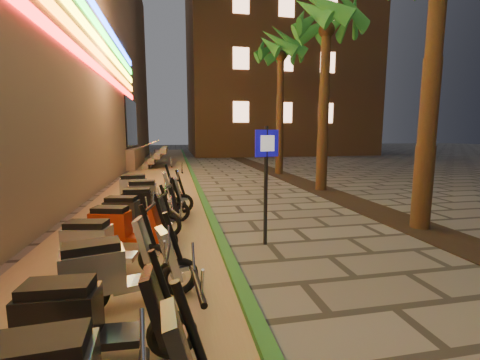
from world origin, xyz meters
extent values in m
plane|color=#474442|center=(0.00, 0.00, 0.00)|extent=(120.00, 120.00, 0.00)
cube|color=#8C7251|center=(-2.60, 10.00, 0.01)|extent=(3.40, 60.00, 0.01)
cube|color=#235F25|center=(-0.90, 10.00, 0.05)|extent=(0.18, 60.00, 0.10)
cube|color=black|center=(3.60, 5.00, 0.01)|extent=(1.20, 40.00, 0.02)
cube|color=black|center=(-4.45, 18.00, 2.80)|extent=(0.08, 5.00, 3.00)
cube|color=gray|center=(-6.50, 18.00, 0.60)|extent=(5.00, 6.00, 1.20)
cube|color=#FF1414|center=(-4.45, 6.00, 4.50)|extent=(0.06, 26.00, 0.28)
cube|color=orange|center=(-4.45, 6.00, 5.05)|extent=(0.06, 26.00, 0.28)
cube|color=yellow|center=(-4.45, 6.00, 5.60)|extent=(0.06, 26.00, 0.28)
cube|color=gray|center=(-3.50, 18.00, 0.15)|extent=(0.35, 5.00, 0.30)
cube|color=gray|center=(-3.15, 18.00, 0.45)|extent=(0.35, 5.00, 0.30)
cube|color=gray|center=(-2.80, 18.00, 0.75)|extent=(0.35, 5.00, 0.30)
cube|color=gray|center=(-2.45, 18.00, 1.05)|extent=(0.35, 5.00, 0.30)
cylinder|color=silver|center=(-3.90, 16.00, 1.25)|extent=(2.09, 0.06, 0.81)
cylinder|color=silver|center=(-3.90, 20.00, 1.25)|extent=(2.09, 0.06, 0.81)
cube|color=brown|center=(9.00, 32.00, 12.50)|extent=(18.00, 16.00, 25.00)
cube|color=#FDB78B|center=(4.00, 23.97, 4.00)|extent=(1.40, 0.06, 1.80)
cube|color=#FDB78B|center=(8.00, 23.97, 4.00)|extent=(1.40, 0.06, 1.80)
cube|color=#FDB78B|center=(12.00, 23.97, 4.00)|extent=(1.40, 0.06, 1.80)
cube|color=#FDB78B|center=(4.00, 23.97, 8.50)|extent=(1.40, 0.06, 1.80)
cube|color=#FDB78B|center=(8.00, 23.97, 8.50)|extent=(1.40, 0.06, 1.80)
cube|color=#FDB78B|center=(12.00, 23.97, 8.50)|extent=(1.40, 0.06, 1.80)
cube|color=#FDB78B|center=(4.00, 23.97, 13.00)|extent=(1.40, 0.06, 1.80)
cube|color=#FDB78B|center=(8.00, 23.97, 13.00)|extent=(1.40, 0.06, 1.80)
cube|color=#FDB78B|center=(12.00, 23.97, 13.00)|extent=(1.40, 0.06, 1.80)
cylinder|color=#472D19|center=(3.60, 2.00, 2.73)|extent=(0.40, 0.40, 5.45)
cylinder|color=#472D19|center=(3.60, 7.00, 2.85)|extent=(0.40, 0.40, 5.70)
sphere|color=#472D19|center=(3.60, 7.00, 5.70)|extent=(0.56, 0.56, 0.56)
cone|color=#1F5A1C|center=(4.49, 7.00, 6.15)|extent=(0.60, 1.93, 1.52)
cone|color=#1F5A1C|center=(4.28, 7.57, 6.15)|extent=(1.70, 1.86, 1.52)
cone|color=#1F5A1C|center=(3.75, 7.87, 6.15)|extent=(2.00, 0.93, 1.52)
cone|color=#1F5A1C|center=(3.16, 7.77, 6.15)|extent=(1.97, 1.48, 1.52)
cone|color=#1F5A1C|center=(2.77, 7.30, 6.15)|extent=(1.22, 2.02, 1.52)
cone|color=#1F5A1C|center=(2.77, 6.70, 6.15)|extent=(1.22, 2.02, 1.52)
cone|color=#1F5A1C|center=(3.16, 6.23, 6.15)|extent=(1.97, 1.48, 1.52)
cone|color=#1F5A1C|center=(3.75, 6.13, 6.15)|extent=(2.00, 0.93, 1.52)
cone|color=#1F5A1C|center=(4.28, 6.43, 6.15)|extent=(1.70, 1.86, 1.52)
cylinder|color=#472D19|center=(3.60, 12.00, 2.98)|extent=(0.40, 0.40, 5.95)
sphere|color=#472D19|center=(3.60, 12.00, 5.95)|extent=(0.56, 0.56, 0.56)
cone|color=#1F5A1C|center=(4.49, 12.00, 6.40)|extent=(0.60, 1.93, 1.52)
cone|color=#1F5A1C|center=(4.28, 12.57, 6.40)|extent=(1.70, 1.86, 1.52)
cone|color=#1F5A1C|center=(3.75, 12.87, 6.40)|extent=(2.00, 0.93, 1.52)
cone|color=#1F5A1C|center=(3.16, 12.77, 6.40)|extent=(1.97, 1.48, 1.52)
cone|color=#1F5A1C|center=(2.77, 12.30, 6.40)|extent=(1.22, 2.02, 1.52)
cone|color=#1F5A1C|center=(2.77, 11.70, 6.40)|extent=(1.22, 2.02, 1.52)
cone|color=#1F5A1C|center=(3.16, 11.23, 6.40)|extent=(1.97, 1.48, 1.52)
cone|color=#1F5A1C|center=(3.75, 11.13, 6.40)|extent=(2.00, 0.93, 1.52)
cone|color=#1F5A1C|center=(4.28, 11.43, 6.40)|extent=(1.70, 1.86, 1.52)
cylinder|color=black|center=(-0.08, 1.66, 1.12)|extent=(0.07, 0.07, 2.23)
cube|color=#140DB1|center=(-0.07, 1.64, 1.92)|extent=(0.48, 0.17, 0.49)
cube|color=white|center=(-0.07, 1.62, 1.92)|extent=(0.28, 0.10, 0.29)
cube|color=black|center=(-2.58, -2.06, 0.82)|extent=(0.62, 0.35, 0.12)
cube|color=#222527|center=(-1.71, -2.00, 0.58)|extent=(0.29, 0.41, 0.69)
cylinder|color=black|center=(-1.64, -2.00, 0.78)|extent=(0.27, 0.09, 0.72)
cylinder|color=black|center=(-1.59, -1.99, 1.09)|extent=(0.08, 0.57, 0.04)
torus|color=black|center=(-2.82, -1.16, 0.24)|extent=(0.48, 0.12, 0.48)
cylinder|color=silver|center=(-2.82, -1.16, 0.24)|extent=(0.13, 0.10, 0.13)
torus|color=black|center=(-1.79, -1.21, 0.24)|extent=(0.48, 0.12, 0.48)
cylinder|color=silver|center=(-1.79, -1.21, 0.24)|extent=(0.13, 0.10, 0.13)
cube|color=black|center=(-2.31, -1.19, 0.28)|extent=(0.52, 0.34, 0.07)
cube|color=black|center=(-2.74, -1.16, 0.50)|extent=(0.66, 0.38, 0.46)
cube|color=black|center=(-2.74, -1.16, 0.77)|extent=(0.58, 0.32, 0.11)
cube|color=black|center=(-1.92, -1.21, 0.55)|extent=(0.26, 0.38, 0.65)
cylinder|color=black|center=(-1.85, -1.21, 0.73)|extent=(0.25, 0.08, 0.68)
cylinder|color=black|center=(-1.81, -1.21, 1.03)|extent=(0.07, 0.53, 0.04)
cube|color=black|center=(-1.79, -1.21, 0.35)|extent=(0.21, 0.14, 0.06)
torus|color=black|center=(-2.75, -0.30, 0.25)|extent=(0.51, 0.23, 0.50)
cylinder|color=silver|center=(-2.75, -0.30, 0.25)|extent=(0.16, 0.13, 0.14)
torus|color=black|center=(-1.70, -0.01, 0.25)|extent=(0.51, 0.23, 0.50)
cylinder|color=silver|center=(-1.70, -0.01, 0.25)|extent=(0.16, 0.13, 0.14)
cube|color=#A1A2A9|center=(-2.24, -0.16, 0.29)|extent=(0.60, 0.46, 0.08)
cube|color=#A1A2A9|center=(-2.68, -0.28, 0.53)|extent=(0.75, 0.53, 0.48)
cube|color=black|center=(-2.68, -0.28, 0.81)|extent=(0.66, 0.46, 0.12)
cube|color=#A1A2A9|center=(-1.83, -0.05, 0.58)|extent=(0.35, 0.44, 0.68)
cylinder|color=black|center=(-1.77, -0.03, 0.78)|extent=(0.27, 0.13, 0.72)
cylinder|color=black|center=(-1.72, -0.02, 1.09)|extent=(0.19, 0.55, 0.04)
cube|color=#A1A2A9|center=(-1.70, -0.01, 0.37)|extent=(0.24, 0.19, 0.06)
torus|color=black|center=(-3.09, 0.88, 0.24)|extent=(0.49, 0.17, 0.48)
cylinder|color=silver|center=(-3.09, 0.88, 0.24)|extent=(0.14, 0.11, 0.13)
torus|color=black|center=(-2.07, 0.70, 0.24)|extent=(0.49, 0.17, 0.48)
cylinder|color=silver|center=(-2.07, 0.70, 0.24)|extent=(0.14, 0.11, 0.13)
cube|color=silver|center=(-2.59, 0.79, 0.28)|extent=(0.55, 0.40, 0.07)
cube|color=silver|center=(-3.02, 0.87, 0.51)|extent=(0.69, 0.46, 0.46)
cube|color=black|center=(-3.02, 0.87, 0.77)|extent=(0.61, 0.39, 0.11)
cube|color=silver|center=(-2.20, 0.73, 0.55)|extent=(0.31, 0.41, 0.65)
cylinder|color=black|center=(-2.14, 0.71, 0.74)|extent=(0.26, 0.11, 0.68)
cylinder|color=black|center=(-2.09, 0.71, 1.03)|extent=(0.13, 0.53, 0.04)
cube|color=silver|center=(-2.07, 0.70, 0.35)|extent=(0.22, 0.16, 0.06)
torus|color=black|center=(-2.94, 1.80, 0.24)|extent=(0.49, 0.21, 0.48)
cylinder|color=silver|center=(-2.94, 1.80, 0.24)|extent=(0.15, 0.12, 0.13)
torus|color=black|center=(-1.94, 1.55, 0.24)|extent=(0.49, 0.21, 0.48)
cylinder|color=silver|center=(-1.94, 1.55, 0.24)|extent=(0.15, 0.12, 0.13)
cube|color=#9A260E|center=(-2.45, 1.68, 0.28)|extent=(0.57, 0.43, 0.07)
cube|color=#9A260E|center=(-2.87, 1.79, 0.51)|extent=(0.71, 0.50, 0.46)
cube|color=black|center=(-2.87, 1.79, 0.77)|extent=(0.62, 0.43, 0.11)
cube|color=#9A260E|center=(-2.07, 1.58, 0.55)|extent=(0.33, 0.42, 0.65)
cylinder|color=black|center=(-2.00, 1.56, 0.74)|extent=(0.26, 0.12, 0.68)
cylinder|color=black|center=(-1.96, 1.55, 1.03)|extent=(0.17, 0.53, 0.04)
cube|color=#9A260E|center=(-1.94, 1.55, 0.35)|extent=(0.23, 0.17, 0.06)
torus|color=black|center=(-2.89, 2.67, 0.24)|extent=(0.49, 0.19, 0.48)
cylinder|color=silver|center=(-2.89, 2.67, 0.24)|extent=(0.15, 0.12, 0.13)
torus|color=black|center=(-1.87, 2.45, 0.24)|extent=(0.49, 0.19, 0.48)
cylinder|color=silver|center=(-1.87, 2.45, 0.24)|extent=(0.15, 0.12, 0.13)
cube|color=#242729|center=(-2.39, 2.56, 0.28)|extent=(0.57, 0.42, 0.07)
cube|color=#242729|center=(-2.81, 2.65, 0.51)|extent=(0.71, 0.48, 0.47)
cube|color=black|center=(-2.81, 2.65, 0.78)|extent=(0.63, 0.41, 0.11)
cube|color=#242729|center=(-2.00, 2.48, 0.56)|extent=(0.32, 0.42, 0.65)
cylinder|color=black|center=(-1.93, 2.47, 0.74)|extent=(0.26, 0.12, 0.69)
cylinder|color=black|center=(-1.89, 2.46, 1.04)|extent=(0.15, 0.54, 0.04)
cube|color=#242729|center=(-1.87, 2.45, 0.35)|extent=(0.23, 0.17, 0.06)
torus|color=black|center=(-2.69, 3.61, 0.24)|extent=(0.48, 0.10, 0.48)
cylinder|color=silver|center=(-2.69, 3.61, 0.24)|extent=(0.13, 0.10, 0.13)
torus|color=black|center=(-1.65, 3.59, 0.24)|extent=(0.48, 0.10, 0.48)
cylinder|color=silver|center=(-1.65, 3.59, 0.24)|extent=(0.13, 0.10, 0.13)
cube|color=black|center=(-2.18, 3.60, 0.28)|extent=(0.52, 0.32, 0.07)
cube|color=black|center=(-2.62, 3.61, 0.51)|extent=(0.66, 0.36, 0.46)
cube|color=black|center=(-2.62, 3.61, 0.78)|extent=(0.58, 0.31, 0.11)
cube|color=black|center=(-1.78, 3.59, 0.56)|extent=(0.25, 0.38, 0.65)
cylinder|color=black|center=(-1.72, 3.59, 0.74)|extent=(0.26, 0.07, 0.69)
cylinder|color=black|center=(-1.67, 3.59, 1.04)|extent=(0.05, 0.54, 0.04)
cube|color=black|center=(-1.65, 3.59, 0.35)|extent=(0.21, 0.13, 0.06)
torus|color=black|center=(-2.66, 4.45, 0.26)|extent=(0.52, 0.10, 0.52)
cylinder|color=silver|center=(-2.66, 4.45, 0.26)|extent=(0.14, 0.10, 0.14)
torus|color=black|center=(-1.54, 4.44, 0.26)|extent=(0.52, 0.10, 0.52)
cylinder|color=silver|center=(-1.54, 4.44, 0.26)|extent=(0.14, 0.10, 0.14)
cube|color=#AAACB2|center=(-2.11, 4.44, 0.30)|extent=(0.55, 0.34, 0.08)
cube|color=#AAACB2|center=(-2.58, 4.44, 0.55)|extent=(0.70, 0.38, 0.50)
cube|color=black|center=(-2.58, 4.44, 0.84)|extent=(0.62, 0.32, 0.12)
cube|color=#AAACB2|center=(-1.68, 4.44, 0.60)|extent=(0.27, 0.40, 0.70)
cylinder|color=black|center=(-1.61, 4.44, 0.80)|extent=(0.27, 0.07, 0.74)
cylinder|color=black|center=(-1.56, 4.44, 1.12)|extent=(0.05, 0.58, 0.04)
cube|color=#AAACB2|center=(-1.54, 4.44, 0.38)|extent=(0.22, 0.14, 0.06)
torus|color=black|center=(-2.99, 5.41, 0.27)|extent=(0.55, 0.14, 0.54)
cylinder|color=silver|center=(-2.99, 5.41, 0.27)|extent=(0.15, 0.11, 0.15)
torus|color=black|center=(-1.83, 5.48, 0.27)|extent=(0.55, 0.14, 0.54)
cylinder|color=silver|center=(-1.83, 5.48, 0.27)|extent=(0.15, 0.11, 0.15)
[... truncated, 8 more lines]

